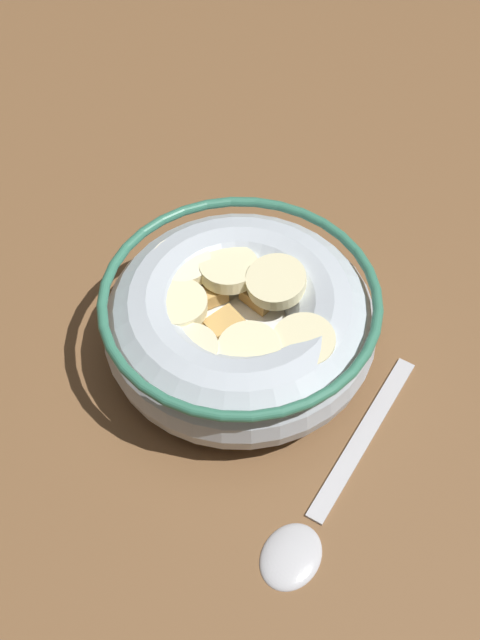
# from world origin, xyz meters

# --- Properties ---
(ground_plane) EXTENTS (0.90, 0.90, 0.02)m
(ground_plane) POSITION_xyz_m (0.00, 0.00, -0.01)
(ground_plane) COLOR brown
(cereal_bowl) EXTENTS (0.16, 0.16, 0.06)m
(cereal_bowl) POSITION_xyz_m (-0.00, 0.00, 0.03)
(cereal_bowl) COLOR #B2BCC6
(cereal_bowl) RESTS_ON ground_plane
(spoon) EXTENTS (0.04, 0.16, 0.01)m
(spoon) POSITION_xyz_m (-0.10, 0.06, 0.00)
(spoon) COLOR #B7B7BC
(spoon) RESTS_ON ground_plane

